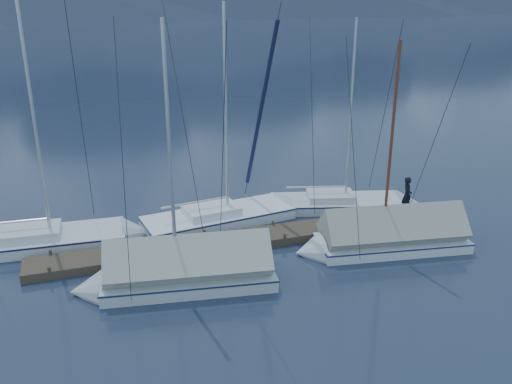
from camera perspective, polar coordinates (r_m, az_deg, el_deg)
ground at (r=20.80m, az=1.73°, el=-7.52°), size 1000.00×1000.00×0.00m
dock at (r=22.45m, az=0.00°, el=-5.01°), size 18.00×1.50×0.54m
mooring_posts at (r=22.21m, az=-1.23°, el=-4.62°), size 15.12×1.52×0.35m
sailboat_open_left at (r=23.59m, az=-19.38°, el=-4.74°), size 7.97×3.38×10.40m
sailboat_open_mid at (r=24.64m, az=-1.83°, el=-2.44°), size 8.04×3.57×10.31m
sailboat_open_right at (r=26.35m, az=10.43°, el=-1.26°), size 7.51×3.83×9.56m
sailboat_covered_near at (r=22.25m, az=12.85°, el=-4.83°), size 7.20×3.26×9.06m
sailboat_covered_far at (r=19.28m, az=-8.76°, el=-8.54°), size 7.30×3.26×9.91m
person at (r=25.07m, az=15.62°, el=-0.33°), size 0.57×0.71×1.70m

